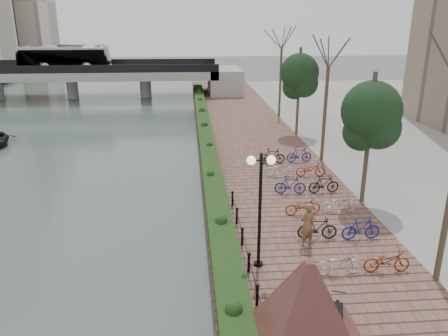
{
  "coord_description": "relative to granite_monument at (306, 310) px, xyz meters",
  "views": [
    {
      "loc": [
        -0.63,
        -10.81,
        9.24
      ],
      "look_at": [
        1.1,
        10.47,
        2.0
      ],
      "focal_mm": 35.0,
      "sensor_mm": 36.0,
      "label": 1
    }
  ],
  "objects": [
    {
      "name": "granite_monument",
      "position": [
        0.0,
        0.0,
        0.0
      ],
      "size": [
        5.64,
        5.64,
        2.94
      ],
      "color": "#4D2121",
      "rests_on": "promenade"
    },
    {
      "name": "bicycle_parking",
      "position": [
        3.18,
        10.35,
        -1.02
      ],
      "size": [
        2.4,
        14.69,
        1.0
      ],
      "color": "silver",
      "rests_on": "promenade"
    },
    {
      "name": "street_trees",
      "position": [
        5.68,
        14.01,
        1.7
      ],
      "size": [
        3.2,
        37.12,
        6.8
      ],
      "color": "#3C2F23",
      "rests_on": "promenade"
    },
    {
      "name": "lamppost",
      "position": [
        -0.5,
        4.76,
        1.72
      ],
      "size": [
        1.02,
        0.32,
        4.4
      ],
      "color": "black",
      "rests_on": "promenade"
    },
    {
      "name": "motorcycle",
      "position": [
        1.29,
        1.08,
        -1.05
      ],
      "size": [
        0.87,
        1.47,
        0.88
      ],
      "primitive_type": null,
      "rotation": [
        0.0,
        0.0,
        -0.34
      ],
      "color": "black",
      "rests_on": "promenade"
    },
    {
      "name": "promenade",
      "position": [
        1.68,
        18.83,
        -1.74
      ],
      "size": [
        8.0,
        75.0,
        0.5
      ],
      "primitive_type": "cube",
      "color": "brown",
      "rests_on": "ground"
    },
    {
      "name": "bridge",
      "position": [
        -17.43,
        46.33,
        1.38
      ],
      "size": [
        36.0,
        10.77,
        6.5
      ],
      "color": "gray",
      "rests_on": "ground"
    },
    {
      "name": "river_water",
      "position": [
        -17.32,
        26.33,
        -1.98
      ],
      "size": [
        30.0,
        130.0,
        0.02
      ],
      "primitive_type": "cube",
      "color": "#475950",
      "rests_on": "ground"
    },
    {
      "name": "chain_fence",
      "position": [
        -0.92,
        3.33,
        -1.14
      ],
      "size": [
        0.1,
        14.1,
        0.7
      ],
      "color": "black",
      "rests_on": "promenade"
    },
    {
      "name": "pedestrian",
      "position": [
        1.68,
        6.11,
        -0.56
      ],
      "size": [
        0.8,
        0.67,
        1.86
      ],
      "primitive_type": "imported",
      "rotation": [
        0.0,
        0.0,
        3.53
      ],
      "color": "brown",
      "rests_on": "promenade"
    },
    {
      "name": "hedge",
      "position": [
        -1.72,
        21.33,
        -1.19
      ],
      "size": [
        1.1,
        56.0,
        0.6
      ],
      "primitive_type": "cube",
      "color": "#163212",
      "rests_on": "promenade"
    }
  ]
}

